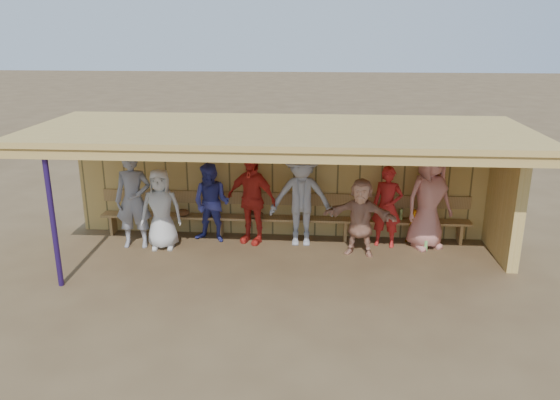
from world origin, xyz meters
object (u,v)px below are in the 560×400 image
object	(u,v)px
player_f	(360,217)
player_h	(429,199)
player_d	(251,199)
bench	(283,213)
player_g	(387,207)
player_c	(212,203)
player_b	(161,209)
player_a	(133,200)
player_e	(301,198)

from	to	relation	value
player_f	player_h	xyz separation A→B (m)	(1.34, 0.47, 0.24)
player_h	player_d	bearing A→B (deg)	155.95
player_d	bench	distance (m)	0.78
player_h	player_g	bearing A→B (deg)	155.95
player_g	bench	size ratio (longest dim) A/B	0.21
player_c	bench	distance (m)	1.48
player_b	player_d	distance (m)	1.77
player_a	player_c	distance (m)	1.52
player_a	player_h	xyz separation A→B (m)	(5.75, 0.40, 0.03)
player_f	bench	world-z (taller)	player_f
player_b	player_e	distance (m)	2.75
player_g	player_b	bearing A→B (deg)	-160.05
player_b	player_c	distance (m)	1.01
player_a	player_b	distance (m)	0.57
player_f	player_g	distance (m)	0.73
player_d	player_h	distance (m)	3.49
player_d	player_h	bearing A→B (deg)	22.13
player_f	player_e	bearing A→B (deg)	172.63
player_g	player_h	distance (m)	0.82
player_b	player_a	bearing A→B (deg)	169.93
player_b	bench	bearing A→B (deg)	11.69
player_h	player_e	bearing A→B (deg)	157.27
player_d	player_e	size ratio (longest dim) A/B	0.93
player_e	bench	bearing A→B (deg)	136.85
player_c	player_d	size ratio (longest dim) A/B	0.89
player_b	player_c	world-z (taller)	player_c
player_c	player_e	world-z (taller)	player_e
player_c	player_f	bearing A→B (deg)	4.11
player_b	bench	xyz separation A→B (m)	(2.33, 0.75, -0.28)
player_g	player_h	world-z (taller)	player_h
player_a	player_b	world-z (taller)	player_a
player_a	player_b	bearing A→B (deg)	-10.06
player_e	player_f	distance (m)	1.23
bench	player_g	bearing A→B (deg)	-8.35
player_d	player_g	size ratio (longest dim) A/B	1.12
player_b	player_d	xyz separation A→B (m)	(1.72, 0.44, 0.10)
player_c	player_d	xyz separation A→B (m)	(0.81, 0.01, 0.10)
player_c	player_g	xyz separation A→B (m)	(3.50, 0.01, 0.00)
player_d	player_e	world-z (taller)	player_e
player_e	player_g	bearing A→B (deg)	1.30
player_f	player_h	world-z (taller)	player_h
player_g	player_a	bearing A→B (deg)	-161.12
player_c	player_h	bearing A→B (deg)	13.11
player_b	player_f	size ratio (longest dim) A/B	1.07
player_c	player_f	size ratio (longest dim) A/B	1.08
player_a	player_h	size ratio (longest dim) A/B	0.97
player_a	bench	xyz separation A→B (m)	(2.88, 0.71, -0.44)
player_b	player_h	distance (m)	5.22
player_c	bench	size ratio (longest dim) A/B	0.21
player_e	player_b	bearing A→B (deg)	-172.58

